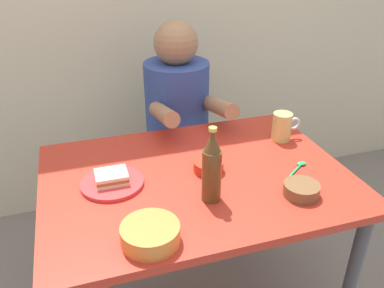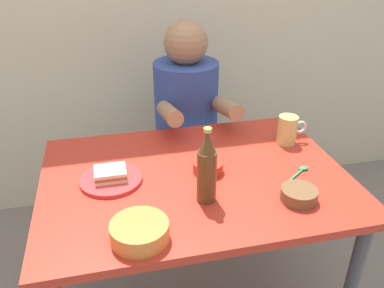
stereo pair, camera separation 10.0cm
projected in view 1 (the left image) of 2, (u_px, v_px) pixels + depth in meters
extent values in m
cube|color=#B72D1E|center=(196.00, 178.00, 1.45)|extent=(1.10, 0.80, 0.03)
cylinder|color=#3F3F44|center=(349.00, 287.00, 1.47)|extent=(0.05, 0.05, 0.71)
cylinder|color=#3F3F44|center=(69.00, 226.00, 1.78)|extent=(0.05, 0.05, 0.71)
cylinder|color=#3F3F44|center=(265.00, 188.00, 2.04)|extent=(0.05, 0.05, 0.71)
cylinder|color=#4C4C51|center=(179.00, 194.00, 2.25)|extent=(0.08, 0.08, 0.41)
cylinder|color=brown|center=(178.00, 160.00, 2.14)|extent=(0.34, 0.34, 0.04)
cylinder|color=#33478C|center=(177.00, 113.00, 2.01)|extent=(0.32, 0.32, 0.52)
sphere|color=#A0704C|center=(176.00, 43.00, 1.85)|extent=(0.21, 0.21, 0.21)
cylinder|color=#A0704C|center=(164.00, 114.00, 1.71)|extent=(0.07, 0.31, 0.14)
cylinder|color=#A0704C|center=(219.00, 107.00, 1.78)|extent=(0.07, 0.31, 0.14)
cylinder|color=red|center=(112.00, 183.00, 1.38)|extent=(0.22, 0.22, 0.01)
cube|color=beige|center=(112.00, 180.00, 1.37)|extent=(0.11, 0.09, 0.01)
cube|color=#9E592D|center=(112.00, 177.00, 1.37)|extent=(0.11, 0.09, 0.01)
cube|color=beige|center=(111.00, 174.00, 1.36)|extent=(0.11, 0.09, 0.01)
cylinder|color=#D1BC66|center=(282.00, 127.00, 1.66)|extent=(0.08, 0.08, 0.12)
torus|color=silver|center=(294.00, 124.00, 1.67)|extent=(0.06, 0.01, 0.06)
cylinder|color=#593819|center=(212.00, 176.00, 1.27)|extent=(0.06, 0.06, 0.18)
cone|color=#593819|center=(213.00, 141.00, 1.21)|extent=(0.05, 0.05, 0.07)
cylinder|color=#BFB74C|center=(213.00, 129.00, 1.19)|extent=(0.03, 0.03, 0.01)
cylinder|color=red|center=(209.00, 166.00, 1.45)|extent=(0.11, 0.11, 0.04)
cylinder|color=#A33521|center=(209.00, 164.00, 1.45)|extent=(0.09, 0.09, 0.02)
cylinder|color=brown|center=(301.00, 190.00, 1.32)|extent=(0.12, 0.12, 0.04)
cylinder|color=brown|center=(302.00, 187.00, 1.31)|extent=(0.10, 0.10, 0.02)
cylinder|color=orange|center=(150.00, 234.00, 1.11)|extent=(0.17, 0.17, 0.05)
cylinder|color=#B25B2D|center=(150.00, 231.00, 1.11)|extent=(0.14, 0.14, 0.02)
cylinder|color=#26A559|center=(296.00, 170.00, 1.46)|extent=(0.09, 0.07, 0.01)
ellipsoid|color=#26A559|center=(302.00, 164.00, 1.49)|extent=(0.04, 0.02, 0.01)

